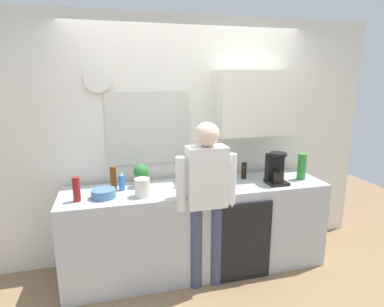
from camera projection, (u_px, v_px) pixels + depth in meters
name	position (u px, v px, depth m)	size (l,w,h in m)	color
ground_plane	(205.00, 284.00, 3.14)	(8.00, 8.00, 0.00)	#8C6D4C
kitchen_counter	(197.00, 228.00, 3.32)	(2.66, 0.64, 0.91)	#B2B7BC
dishwasher_panel	(244.00, 243.00, 3.11)	(0.56, 0.02, 0.82)	black
back_wall_assembly	(195.00, 135.00, 3.51)	(4.26, 0.42, 2.60)	silver
coffee_maker	(276.00, 169.00, 3.28)	(0.20, 0.20, 0.33)	black
bottle_clear_soda	(302.00, 167.00, 3.41)	(0.09, 0.09, 0.28)	#2D8C33
bottle_green_wine	(188.00, 172.00, 3.19)	(0.07, 0.07, 0.30)	#195923
bottle_dark_sauce	(244.00, 171.00, 3.44)	(0.06, 0.06, 0.18)	black
bottle_olive_oil	(193.00, 178.00, 3.08)	(0.06, 0.06, 0.25)	olive
bottle_red_vinegar	(76.00, 189.00, 2.80)	(0.06, 0.06, 0.22)	maroon
bottle_amber_beer	(113.00, 178.00, 3.10)	(0.06, 0.06, 0.23)	brown
cup_white_mug	(226.00, 176.00, 3.40)	(0.08, 0.08, 0.10)	white
cup_blue_mug	(203.00, 182.00, 3.19)	(0.08, 0.08, 0.10)	#3351B2
mixing_bowl	(104.00, 193.00, 2.90)	(0.22, 0.22, 0.08)	#4C72A5
potted_plant	(141.00, 174.00, 3.18)	(0.15, 0.15, 0.23)	#9E5638
dish_soap	(122.00, 182.00, 3.09)	(0.06, 0.06, 0.18)	blue
storage_canister	(142.00, 187.00, 2.92)	(0.14, 0.14, 0.17)	silver
person_at_sink	(206.00, 193.00, 2.92)	(0.57, 0.22, 1.60)	#3F4766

